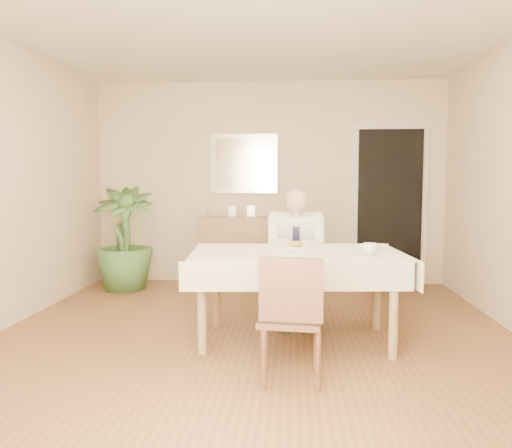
# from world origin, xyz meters

# --- Properties ---
(room) EXTENTS (5.00, 5.02, 2.60)m
(room) POSITION_xyz_m (0.00, 0.00, 1.30)
(room) COLOR brown
(room) RESTS_ON ground
(window) EXTENTS (1.34, 0.04, 1.44)m
(window) POSITION_xyz_m (0.00, -2.47, 1.45)
(window) COLOR silver
(window) RESTS_ON room
(doorway) EXTENTS (0.96, 0.07, 2.10)m
(doorway) POSITION_xyz_m (1.55, 2.46, 1.00)
(doorway) COLOR silver
(doorway) RESTS_ON ground
(mirror) EXTENTS (0.86, 0.04, 0.76)m
(mirror) POSITION_xyz_m (-0.31, 2.47, 1.55)
(mirror) COLOR silver
(mirror) RESTS_ON room
(dining_table) EXTENTS (1.80, 1.16, 0.75)m
(dining_table) POSITION_xyz_m (0.35, 0.07, 0.67)
(dining_table) COLOR olive
(dining_table) RESTS_ON ground
(chair_far) EXTENTS (0.47, 0.47, 0.94)m
(chair_far) POSITION_xyz_m (0.35, 0.95, 0.53)
(chair_far) COLOR #3E271B
(chair_far) RESTS_ON ground
(chair_near) EXTENTS (0.44, 0.45, 0.85)m
(chair_near) POSITION_xyz_m (0.32, -0.83, 0.48)
(chair_near) COLOR #3E271B
(chair_near) RESTS_ON ground
(seated_man) EXTENTS (0.48, 0.72, 1.24)m
(seated_man) POSITION_xyz_m (0.35, 0.66, 0.69)
(seated_man) COLOR white
(seated_man) RESTS_ON ground
(plate) EXTENTS (0.26, 0.26, 0.02)m
(plate) POSITION_xyz_m (0.34, 0.29, 0.76)
(plate) COLOR white
(plate) RESTS_ON dining_table
(food) EXTENTS (0.14, 0.14, 0.06)m
(food) POSITION_xyz_m (0.34, 0.29, 0.78)
(food) COLOR olive
(food) RESTS_ON dining_table
(knife) EXTENTS (0.01, 0.13, 0.01)m
(knife) POSITION_xyz_m (0.38, 0.23, 0.78)
(knife) COLOR silver
(knife) RESTS_ON dining_table
(fork) EXTENTS (0.01, 0.13, 0.01)m
(fork) POSITION_xyz_m (0.30, 0.23, 0.78)
(fork) COLOR silver
(fork) RESTS_ON dining_table
(coffee_mug) EXTENTS (0.14, 0.14, 0.09)m
(coffee_mug) POSITION_xyz_m (0.92, -0.08, 0.80)
(coffee_mug) COLOR white
(coffee_mug) RESTS_ON dining_table
(sideboard) EXTENTS (1.09, 0.40, 0.87)m
(sideboard) POSITION_xyz_m (-0.31, 2.32, 0.43)
(sideboard) COLOR olive
(sideboard) RESTS_ON ground
(photo_frame_left) EXTENTS (0.10, 0.02, 0.14)m
(photo_frame_left) POSITION_xyz_m (-0.84, 2.38, 0.94)
(photo_frame_left) COLOR silver
(photo_frame_left) RESTS_ON sideboard
(photo_frame_center) EXTENTS (0.10, 0.02, 0.14)m
(photo_frame_center) POSITION_xyz_m (-0.46, 2.36, 0.94)
(photo_frame_center) COLOR silver
(photo_frame_center) RESTS_ON sideboard
(photo_frame_right) EXTENTS (0.10, 0.02, 0.14)m
(photo_frame_right) POSITION_xyz_m (-0.22, 2.40, 0.94)
(photo_frame_right) COLOR silver
(photo_frame_right) RESTS_ON sideboard
(potted_palm) EXTENTS (0.81, 0.81, 1.26)m
(potted_palm) POSITION_xyz_m (-1.74, 1.91, 0.63)
(potted_palm) COLOR #335526
(potted_palm) RESTS_ON ground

